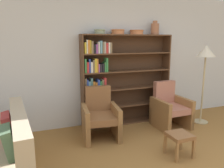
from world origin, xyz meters
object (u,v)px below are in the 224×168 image
vase_tall (155,29)px  armchair_leather (100,116)px  bowl_slate (100,31)px  floor_lamp (206,56)px  armchair_cushioned (170,108)px  bookshelf (117,80)px  bowl_sage (118,32)px  footstool (180,138)px  bowl_copper (137,32)px

vase_tall → armchair_leather: vase_tall is taller
bowl_slate → floor_lamp: (2.15, -0.57, -0.50)m
armchair_cushioned → vase_tall: bearing=-78.7°
vase_tall → armchair_cushioned: (0.12, -0.51, -1.63)m
bookshelf → vase_tall: (0.86, -0.01, 1.06)m
bookshelf → bowl_sage: bearing=-112.2°
vase_tall → armchair_leather: size_ratio=0.31×
bowl_sage → floor_lamp: size_ratio=0.17×
armchair_leather → bookshelf: bearing=-129.5°
bookshelf → floor_lamp: bearing=-18.3°
bowl_sage → footstool: size_ratio=0.76×
bookshelf → bowl_copper: 1.07m
bowl_slate → vase_tall: 1.25m
bowl_copper → vase_tall: bearing=-0.0°
armchair_leather → footstool: (0.94, -1.10, -0.10)m
bowl_slate → armchair_cushioned: bowl_slate is taller
bowl_slate → armchair_leather: bowl_slate is taller
bowl_sage → bookshelf: bearing=67.8°
bowl_slate → bowl_sage: bearing=0.0°
bookshelf → armchair_leather: 0.96m
bowl_slate → floor_lamp: 2.28m
bowl_copper → vase_tall: vase_tall is taller
armchair_leather → vase_tall: bearing=-153.1°
vase_tall → bowl_slate: bearing=180.0°
vase_tall → armchair_leather: bearing=-160.0°
armchair_cushioned → floor_lamp: (0.79, -0.06, 1.06)m
floor_lamp → footstool: floor_lamp is taller
bookshelf → floor_lamp: (1.76, -0.58, 0.49)m
bowl_copper → footstool: bowl_copper is taller
bookshelf → armchair_leather: bookshelf is taller
bowl_sage → armchair_cushioned: 1.91m
bookshelf → bowl_sage: size_ratio=6.90×
vase_tall → floor_lamp: bearing=-32.1°
armchair_cushioned → bowl_copper: bearing=-44.4°
bowl_sage → vase_tall: (0.86, -0.00, 0.07)m
bookshelf → bowl_slate: bowl_slate is taller
bowl_copper → floor_lamp: bearing=-23.0°
armchair_cushioned → bookshelf: bearing=-30.1°
bowl_slate → footstool: bearing=-64.3°
bowl_slate → armchair_leather: 1.65m
bowl_slate → vase_tall: size_ratio=0.79×
bowl_copper → armchair_cushioned: size_ratio=0.32×
vase_tall → bookshelf: bearing=179.0°
bowl_copper → vase_tall: size_ratio=1.03×
floor_lamp → footstool: bearing=-142.8°
floor_lamp → bowl_copper: bearing=157.0°
bookshelf → armchair_cushioned: (0.97, -0.53, -0.57)m
bowl_slate → armchair_cushioned: bearing=-20.7°
bowl_copper → armchair_cushioned: 1.73m
vase_tall → armchair_cushioned: size_ratio=0.31×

